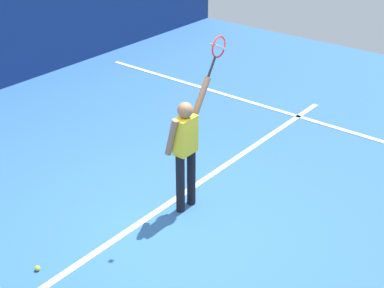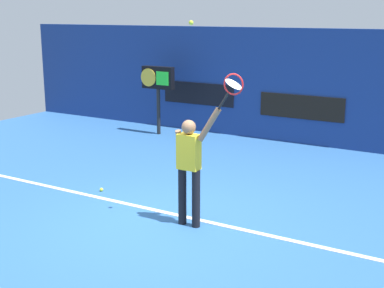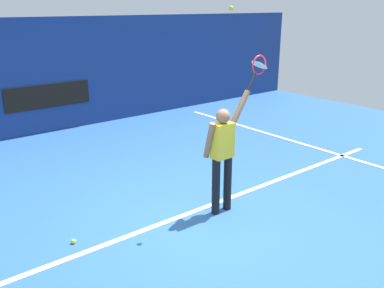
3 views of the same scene
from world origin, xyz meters
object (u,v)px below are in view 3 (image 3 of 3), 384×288
at_px(spare_ball, 74,241).
at_px(tennis_player, 223,152).
at_px(tennis_racket, 258,67).
at_px(tennis_ball, 231,8).

bearing_deg(spare_ball, tennis_player, -13.85).
height_order(tennis_racket, spare_ball, tennis_racket).
height_order(tennis_player, tennis_racket, tennis_racket).
height_order(tennis_racket, tennis_ball, tennis_ball).
xyz_separation_m(tennis_ball, spare_ball, (-2.33, 0.61, -3.09)).
xyz_separation_m(tennis_racket, tennis_ball, (-0.66, -0.04, 0.87)).
bearing_deg(tennis_ball, tennis_player, 142.18).
distance_m(tennis_racket, spare_ball, 3.77).
relative_size(tennis_racket, spare_ball, 8.86).
relative_size(tennis_player, tennis_racket, 3.20).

